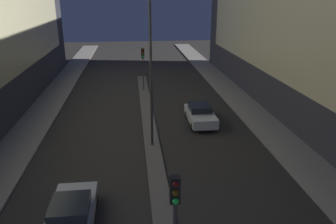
# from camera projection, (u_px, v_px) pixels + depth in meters

# --- Properties ---
(median_strip) EXTENTS (1.01, 33.13, 0.14)m
(median_strip) POSITION_uv_depth(u_px,v_px,m) (150.00, 131.00, 24.07)
(median_strip) COLOR #66605B
(median_strip) RESTS_ON ground
(traffic_light_near) EXTENTS (0.32, 0.42, 4.27)m
(traffic_light_near) POSITION_uv_depth(u_px,v_px,m) (175.00, 209.00, 10.15)
(traffic_light_near) COLOR #383838
(traffic_light_near) RESTS_ON median_strip
(traffic_light_mid) EXTENTS (0.32, 0.42, 4.27)m
(traffic_light_mid) POSITION_uv_depth(u_px,v_px,m) (143.00, 60.00, 32.96)
(traffic_light_mid) COLOR #383838
(traffic_light_mid) RESTS_ON median_strip
(street_lamp) EXTENTS (0.50, 0.50, 9.73)m
(street_lamp) POSITION_uv_depth(u_px,v_px,m) (151.00, 49.00, 19.49)
(street_lamp) COLOR #383838
(street_lamp) RESTS_ON median_strip
(car_left_lane) EXTENTS (1.87, 4.04, 1.36)m
(car_left_lane) POSITION_uv_depth(u_px,v_px,m) (72.00, 212.00, 14.09)
(car_left_lane) COLOR #B2B2B7
(car_left_lane) RESTS_ON ground
(car_right_lane) EXTENTS (1.88, 4.11, 1.49)m
(car_right_lane) POSITION_uv_depth(u_px,v_px,m) (200.00, 115.00, 25.27)
(car_right_lane) COLOR silver
(car_right_lane) RESTS_ON ground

